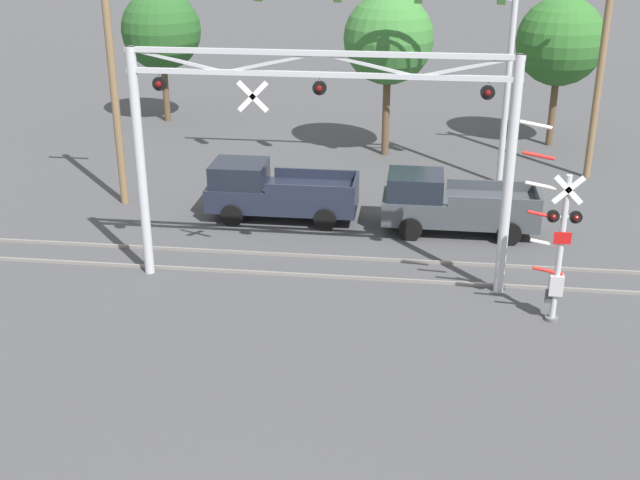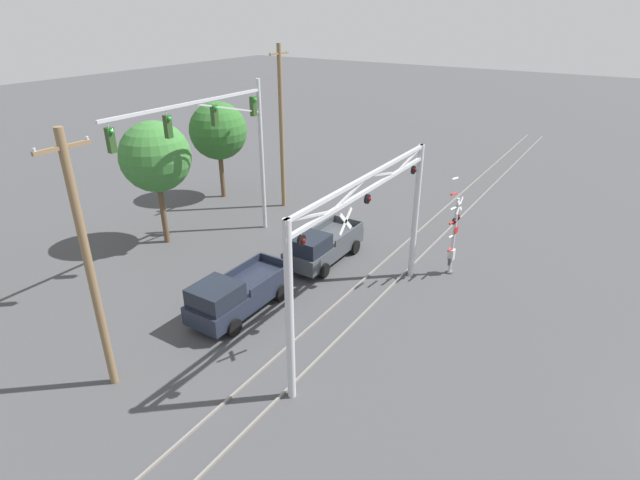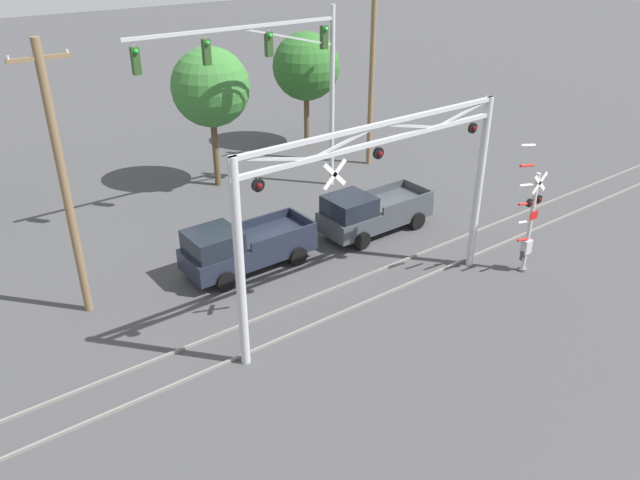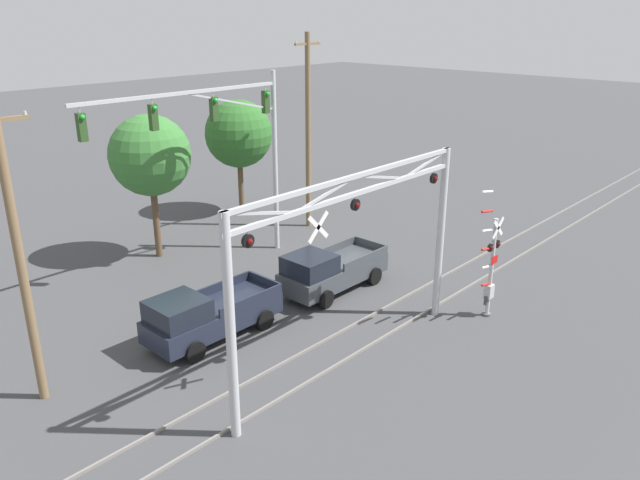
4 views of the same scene
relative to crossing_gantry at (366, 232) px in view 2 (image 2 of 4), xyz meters
The scene contains 11 objects.
rail_track_near 4.31m from the crossing_gantry, 87.93° to the left, with size 80.00×0.08×0.10m, color gray.
rail_track_far 4.63m from the crossing_gantry, 89.66° to the left, with size 80.00×0.08×0.10m, color gray.
crossing_gantry is the anchor object (origin of this frame).
crossing_signal_mast 6.96m from the crossing_gantry, 14.05° to the right, with size 1.78×0.35×5.42m.
traffic_signal_span 10.72m from the crossing_gantry, 71.44° to the left, with size 10.22×0.39×8.83m.
pickup_truck_lead 6.48m from the crossing_gantry, 114.06° to the left, with size 5.23×2.19×1.99m.
pickup_truck_following 6.86m from the crossing_gantry, 49.57° to the left, with size 5.16×2.19×1.99m.
utility_pole_left 9.98m from the crossing_gantry, 143.98° to the left, with size 1.80×0.28×9.27m.
utility_pole_right 14.81m from the crossing_gantry, 49.56° to the left, with size 1.80×0.28×10.41m.
background_tree_beyond_span 18.19m from the crossing_gantry, 61.40° to the left, with size 3.90×3.90×6.68m.
background_tree_far_left_verge 13.54m from the crossing_gantry, 84.80° to the left, with size 3.82×3.82×6.97m.
Camera 2 is at (-16.01, 4.88, 12.38)m, focal length 28.00 mm.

